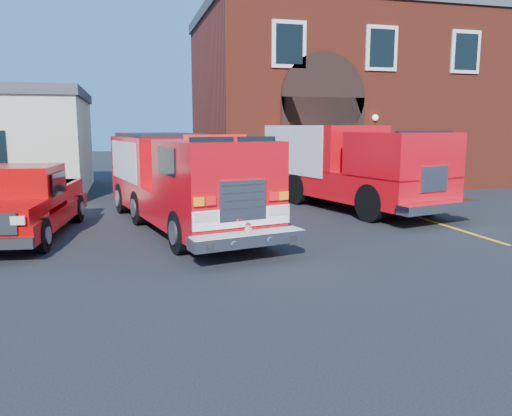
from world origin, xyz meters
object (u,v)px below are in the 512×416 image
object	(u,v)px
fire_station	(349,99)
pickup_truck	(24,203)
fire_engine	(181,179)
secondary_truck	(340,162)

from	to	relation	value
fire_station	pickup_truck	size ratio (longest dim) A/B	2.57
fire_station	pickup_truck	distance (m)	17.74
fire_station	fire_engine	world-z (taller)	fire_station
fire_engine	pickup_truck	distance (m)	4.10
fire_engine	secondary_truck	size ratio (longest dim) A/B	0.96
fire_station	fire_engine	distance (m)	14.50
fire_station	fire_engine	size ratio (longest dim) A/B	1.71
fire_station	secondary_truck	bearing A→B (deg)	-116.81
fire_engine	secondary_truck	bearing A→B (deg)	22.82
pickup_truck	secondary_truck	size ratio (longest dim) A/B	0.64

